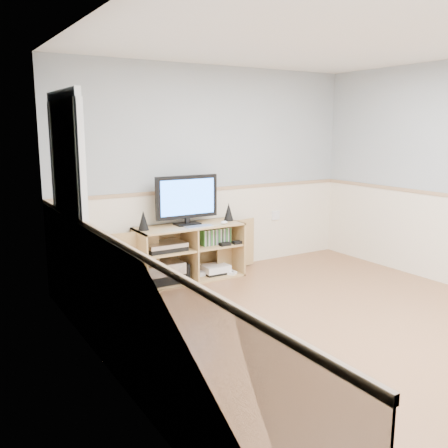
{
  "coord_description": "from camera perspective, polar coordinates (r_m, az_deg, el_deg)",
  "views": [
    {
      "loc": [
        -3.05,
        -3.08,
        1.77
      ],
      "look_at": [
        -0.44,
        1.2,
        0.8
      ],
      "focal_mm": 40.0,
      "sensor_mm": 36.0,
      "label": 1
    }
  ],
  "objects": [
    {
      "name": "game_cases",
      "position": [
        5.98,
        -1.02,
        -1.41
      ],
      "size": [
        0.38,
        0.14,
        0.19
      ],
      "primitive_type": "cube",
      "color": "#3F8C3F",
      "rests_on": "media_cabinet"
    },
    {
      "name": "monitor",
      "position": [
        5.79,
        -4.26,
        2.95
      ],
      "size": [
        0.78,
        0.18,
        0.58
      ],
      "color": "black",
      "rests_on": "media_cabinet"
    },
    {
      "name": "wall_outlet",
      "position": [
        6.78,
        5.9,
        1.0
      ],
      "size": [
        0.12,
        0.03,
        0.12
      ],
      "primitive_type": "cube",
      "color": "white",
      "rests_on": "wall_back"
    },
    {
      "name": "speaker_right",
      "position": [
        6.07,
        0.53,
        1.41
      ],
      "size": [
        0.12,
        0.12,
        0.22
      ],
      "primitive_type": "cone",
      "color": "black",
      "rests_on": "media_cabinet"
    },
    {
      "name": "room",
      "position": [
        4.42,
        11.65,
        3.58
      ],
      "size": [
        4.04,
        4.54,
        2.54
      ],
      "color": "#A6714A",
      "rests_on": "ground"
    },
    {
      "name": "mouse",
      "position": [
        5.87,
        0.03,
        0.18
      ],
      "size": [
        0.11,
        0.09,
        0.04
      ],
      "primitive_type": "ellipsoid",
      "rotation": [
        0.0,
        0.0,
        0.31
      ],
      "color": "white",
      "rests_on": "media_cabinet"
    },
    {
      "name": "keyboard",
      "position": [
        5.71,
        -2.88,
        -0.27
      ],
      "size": [
        0.33,
        0.14,
        0.01
      ],
      "primitive_type": "cube",
      "rotation": [
        0.0,
        0.0,
        -0.02
      ],
      "color": "silver",
      "rests_on": "media_cabinet"
    },
    {
      "name": "av_components",
      "position": [
        5.76,
        -6.96,
        -4.71
      ],
      "size": [
        0.53,
        0.34,
        0.47
      ],
      "color": "black",
      "rests_on": "media_cabinet"
    },
    {
      "name": "media_cabinet",
      "position": [
        5.92,
        -4.21,
        -3.09
      ],
      "size": [
        1.98,
        0.48,
        0.65
      ],
      "color": "tan",
      "rests_on": "floor"
    },
    {
      "name": "game_consoles",
      "position": [
        6.08,
        -1.13,
        -5.23
      ],
      "size": [
        0.45,
        0.3,
        0.11
      ],
      "color": "white",
      "rests_on": "media_cabinet"
    },
    {
      "name": "speaker_left",
      "position": [
        5.57,
        -9.2,
        0.42
      ],
      "size": [
        0.12,
        0.12,
        0.22
      ],
      "primitive_type": "cone",
      "color": "black",
      "rests_on": "media_cabinet"
    }
  ]
}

